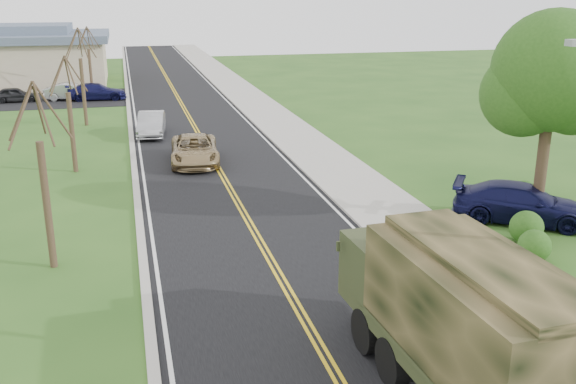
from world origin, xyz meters
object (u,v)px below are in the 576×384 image
object	(u,v)px
suv_champagne	(195,150)
sedan_silver	(151,124)
pickup_navy	(522,203)
military_truck	(460,312)

from	to	relation	value
suv_champagne	sedan_silver	size ratio (longest dim) A/B	1.18
sedan_silver	pickup_navy	size ratio (longest dim) A/B	0.84
military_truck	pickup_navy	xyz separation A→B (m)	(8.07, 9.64, -1.33)
military_truck	sedan_silver	xyz separation A→B (m)	(-5.16, 29.25, -1.37)
pickup_navy	sedan_silver	bearing A→B (deg)	68.44
suv_champagne	sedan_silver	world-z (taller)	sedan_silver
suv_champagne	pickup_navy	bearing A→B (deg)	-42.08
military_truck	pickup_navy	bearing A→B (deg)	47.17
suv_champagne	sedan_silver	bearing A→B (deg)	108.81
military_truck	suv_champagne	distance (m)	22.08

